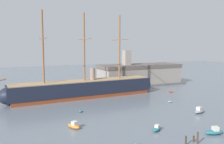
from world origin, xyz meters
TOP-DOWN VIEW (x-y plane):
  - tall_ship at (-4.70, 54.96)m, footprint 62.51×13.65m
  - motorboat_foreground_right at (8.44, 9.04)m, footprint 4.29×2.73m
  - motorboat_near_centre at (-1.21, 15.89)m, footprint 3.32×2.74m
  - motorboat_mid_left at (-17.14, 25.19)m, footprint 2.89×4.14m
  - motorboat_mid_right at (17.67, 22.31)m, footprint 4.43×2.81m
  - dinghy_alongside_bow at (-11.89, 36.99)m, footprint 1.37×2.05m
  - dinghy_alongside_stern at (18.34, 35.72)m, footprint 1.84×0.82m
  - dinghy_far_left at (-27.49, 55.83)m, footprint 2.66×2.58m
  - dinghy_far_right at (29.89, 49.56)m, footprint 1.29×2.46m
  - mooring_piling_left_pair at (1.75, 6.99)m, footprint 0.33×0.33m
  - mooring_piling_right_pair at (-0.85, 7.28)m, footprint 0.30×0.30m
  - mooring_piling_midwater at (1.65, 7.89)m, footprint 0.33×0.33m
  - dockside_warehouse_right at (28.70, 71.86)m, footprint 43.01×16.88m

SIDE VIEW (x-z plane):
  - dinghy_alongside_stern at x=18.34m, z-range 0.00..0.44m
  - dinghy_alongside_bow at x=-11.89m, z-range 0.00..0.45m
  - dinghy_far_right at x=29.89m, z-range 0.00..0.56m
  - dinghy_far_left at x=-27.49m, z-range 0.00..0.61m
  - motorboat_near_centre at x=-1.21m, z-range -0.19..1.11m
  - motorboat_mid_left at x=-17.14m, z-range -0.24..1.37m
  - motorboat_foreground_right at x=8.44m, z-range -0.25..1.42m
  - motorboat_mid_right at x=17.67m, z-range -0.26..1.47m
  - mooring_piling_midwater at x=1.65m, z-range 0.00..1.23m
  - mooring_piling_right_pair at x=-0.85m, z-range 0.00..1.82m
  - mooring_piling_left_pair at x=1.75m, z-range 0.00..2.27m
  - tall_ship at x=-4.70m, z-range -11.75..18.30m
  - dockside_warehouse_right at x=28.70m, z-range -3.40..13.11m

